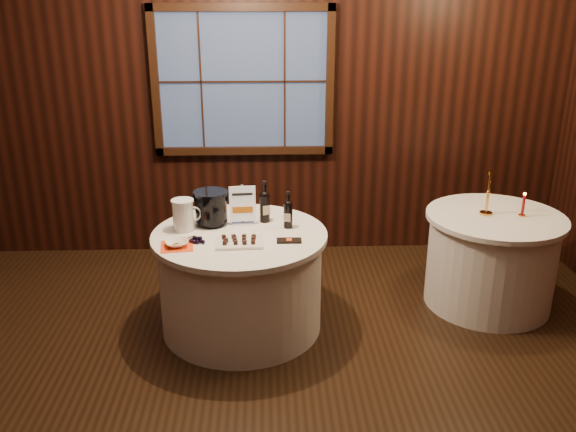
{
  "coord_description": "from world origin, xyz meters",
  "views": [
    {
      "loc": [
        0.2,
        -3.11,
        2.44
      ],
      "look_at": [
        0.35,
        0.9,
        0.93
      ],
      "focal_mm": 38.0,
      "sensor_mm": 36.0,
      "label": 1
    }
  ],
  "objects_px": {
    "port_bottle_right": "(288,212)",
    "ice_bucket": "(211,207)",
    "cracker_bowl": "(177,243)",
    "sign_stand": "(243,211)",
    "chocolate_plate": "(239,241)",
    "glass_pitcher": "(183,215)",
    "grape_bunch": "(198,239)",
    "chocolate_box": "(289,241)",
    "side_table": "(491,259)",
    "port_bottle_left": "(265,204)",
    "main_table": "(241,280)",
    "red_candle": "(523,207)",
    "brass_candlestick": "(488,199)"
  },
  "relations": [
    {
      "from": "port_bottle_right",
      "to": "ice_bucket",
      "type": "height_order",
      "value": "port_bottle_right"
    },
    {
      "from": "ice_bucket",
      "to": "glass_pitcher",
      "type": "height_order",
      "value": "ice_bucket"
    },
    {
      "from": "port_bottle_right",
      "to": "cracker_bowl",
      "type": "relative_size",
      "value": 1.79
    },
    {
      "from": "port_bottle_left",
      "to": "grape_bunch",
      "type": "relative_size",
      "value": 1.72
    },
    {
      "from": "sign_stand",
      "to": "port_bottle_right",
      "type": "xyz_separation_m",
      "value": [
        0.34,
        -0.08,
        0.01
      ]
    },
    {
      "from": "main_table",
      "to": "sign_stand",
      "type": "xyz_separation_m",
      "value": [
        0.02,
        0.17,
        0.49
      ]
    },
    {
      "from": "chocolate_plate",
      "to": "sign_stand",
      "type": "bearing_deg",
      "value": 88.16
    },
    {
      "from": "port_bottle_left",
      "to": "ice_bucket",
      "type": "distance_m",
      "value": 0.4
    },
    {
      "from": "side_table",
      "to": "port_bottle_left",
      "type": "height_order",
      "value": "port_bottle_left"
    },
    {
      "from": "main_table",
      "to": "glass_pitcher",
      "type": "relative_size",
      "value": 5.45
    },
    {
      "from": "brass_candlestick",
      "to": "red_candle",
      "type": "height_order",
      "value": "brass_candlestick"
    },
    {
      "from": "ice_bucket",
      "to": "chocolate_box",
      "type": "height_order",
      "value": "ice_bucket"
    },
    {
      "from": "main_table",
      "to": "red_candle",
      "type": "distance_m",
      "value": 2.25
    },
    {
      "from": "main_table",
      "to": "sign_stand",
      "type": "distance_m",
      "value": 0.52
    },
    {
      "from": "main_table",
      "to": "glass_pitcher",
      "type": "xyz_separation_m",
      "value": [
        -0.41,
        0.07,
        0.5
      ]
    },
    {
      "from": "main_table",
      "to": "cracker_bowl",
      "type": "height_order",
      "value": "cracker_bowl"
    },
    {
      "from": "cracker_bowl",
      "to": "chocolate_plate",
      "type": "bearing_deg",
      "value": 3.23
    },
    {
      "from": "port_bottle_left",
      "to": "ice_bucket",
      "type": "xyz_separation_m",
      "value": [
        -0.4,
        -0.05,
        -0.0
      ]
    },
    {
      "from": "ice_bucket",
      "to": "brass_candlestick",
      "type": "xyz_separation_m",
      "value": [
        2.14,
        0.14,
        -0.01
      ]
    },
    {
      "from": "chocolate_plate",
      "to": "brass_candlestick",
      "type": "distance_m",
      "value": 1.99
    },
    {
      "from": "sign_stand",
      "to": "chocolate_plate",
      "type": "distance_m",
      "value": 0.39
    },
    {
      "from": "brass_candlestick",
      "to": "cracker_bowl",
      "type": "bearing_deg",
      "value": -166.82
    },
    {
      "from": "ice_bucket",
      "to": "main_table",
      "type": "bearing_deg",
      "value": -39.66
    },
    {
      "from": "port_bottle_left",
      "to": "chocolate_box",
      "type": "xyz_separation_m",
      "value": [
        0.17,
        -0.4,
        -0.13
      ]
    },
    {
      "from": "sign_stand",
      "to": "glass_pitcher",
      "type": "height_order",
      "value": "sign_stand"
    },
    {
      "from": "chocolate_box",
      "to": "red_candle",
      "type": "bearing_deg",
      "value": 14.1
    },
    {
      "from": "port_bottle_right",
      "to": "chocolate_box",
      "type": "height_order",
      "value": "port_bottle_right"
    },
    {
      "from": "cracker_bowl",
      "to": "red_candle",
      "type": "distance_m",
      "value": 2.66
    },
    {
      "from": "port_bottle_right",
      "to": "brass_candlestick",
      "type": "bearing_deg",
      "value": 21.42
    },
    {
      "from": "main_table",
      "to": "red_candle",
      "type": "relative_size",
      "value": 6.56
    },
    {
      "from": "glass_pitcher",
      "to": "cracker_bowl",
      "type": "bearing_deg",
      "value": -100.37
    },
    {
      "from": "side_table",
      "to": "glass_pitcher",
      "type": "distance_m",
      "value": 2.47
    },
    {
      "from": "side_table",
      "to": "chocolate_box",
      "type": "xyz_separation_m",
      "value": [
        -1.65,
        -0.47,
        0.39
      ]
    },
    {
      "from": "port_bottle_right",
      "to": "ice_bucket",
      "type": "distance_m",
      "value": 0.58
    },
    {
      "from": "chocolate_plate",
      "to": "brass_candlestick",
      "type": "bearing_deg",
      "value": 15.32
    },
    {
      "from": "port_bottle_left",
      "to": "cracker_bowl",
      "type": "height_order",
      "value": "port_bottle_left"
    },
    {
      "from": "red_candle",
      "to": "glass_pitcher",
      "type": "bearing_deg",
      "value": -175.67
    },
    {
      "from": "grape_bunch",
      "to": "sign_stand",
      "type": "bearing_deg",
      "value": 46.6
    },
    {
      "from": "ice_bucket",
      "to": "brass_candlestick",
      "type": "height_order",
      "value": "brass_candlestick"
    },
    {
      "from": "main_table",
      "to": "grape_bunch",
      "type": "distance_m",
      "value": 0.52
    },
    {
      "from": "grape_bunch",
      "to": "glass_pitcher",
      "type": "bearing_deg",
      "value": 118.21
    },
    {
      "from": "sign_stand",
      "to": "port_bottle_left",
      "type": "height_order",
      "value": "port_bottle_left"
    },
    {
      "from": "main_table",
      "to": "grape_bunch",
      "type": "bearing_deg",
      "value": -151.98
    },
    {
      "from": "brass_candlestick",
      "to": "port_bottle_right",
      "type": "bearing_deg",
      "value": -171.82
    },
    {
      "from": "main_table",
      "to": "sign_stand",
      "type": "bearing_deg",
      "value": 83.5
    },
    {
      "from": "chocolate_plate",
      "to": "red_candle",
      "type": "xyz_separation_m",
      "value": [
        2.18,
        0.47,
        0.06
      ]
    },
    {
      "from": "glass_pitcher",
      "to": "side_table",
      "type": "bearing_deg",
      "value": -2.13
    },
    {
      "from": "chocolate_box",
      "to": "glass_pitcher",
      "type": "relative_size",
      "value": 0.74
    },
    {
      "from": "chocolate_plate",
      "to": "chocolate_box",
      "type": "xyz_separation_m",
      "value": [
        0.35,
        0.03,
        -0.01
      ]
    },
    {
      "from": "port_bottle_left",
      "to": "port_bottle_right",
      "type": "distance_m",
      "value": 0.22
    }
  ]
}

